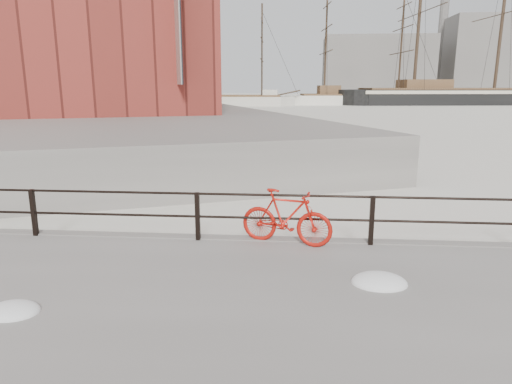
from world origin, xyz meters
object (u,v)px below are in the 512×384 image
(bicycle, at_px, (286,217))
(schooner_mid, at_px, (361,105))
(schooner_left, at_px, (232,106))
(workboat_near, at_px, (116,122))
(barque_black, at_px, (492,104))
(workboat_far, at_px, (100,116))

(bicycle, relative_size, schooner_mid, 0.06)
(schooner_left, relative_size, workboat_near, 1.86)
(barque_black, xyz_separation_m, workboat_far, (-59.59, -38.80, 0.00))
(schooner_left, bearing_deg, barque_black, 9.18)
(bicycle, height_order, schooner_mid, schooner_mid)
(barque_black, height_order, schooner_mid, barque_black)
(schooner_mid, bearing_deg, barque_black, 0.66)
(barque_black, distance_m, schooner_mid, 25.07)
(barque_black, bearing_deg, workboat_far, -154.29)
(workboat_near, bearing_deg, bicycle, -82.36)
(schooner_mid, bearing_deg, workboat_near, -130.07)
(schooner_mid, relative_size, schooner_left, 1.30)
(bicycle, bearing_deg, barque_black, 80.89)
(barque_black, bearing_deg, schooner_left, -176.76)
(schooner_left, relative_size, workboat_far, 1.94)
(bicycle, distance_m, workboat_far, 48.46)
(schooner_mid, xyz_separation_m, schooner_left, (-23.28, -5.82, 0.00))
(barque_black, distance_m, workboat_far, 71.10)
(schooner_mid, bearing_deg, schooner_left, -172.57)
(schooner_left, bearing_deg, bicycle, -82.89)
(schooner_mid, distance_m, workboat_near, 53.23)
(bicycle, relative_size, workboat_far, 0.15)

